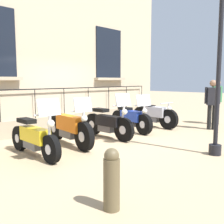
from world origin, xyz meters
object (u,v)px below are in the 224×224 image
object	(u,v)px
motorcycle_blue	(131,119)
lamppost	(220,42)
motorcycle_orange	(69,128)
motorcycle_silver	(154,115)
pedestrian_standing	(217,99)
motorcycle_yellow	(34,138)
motorcycle_black	(108,123)
bollard	(112,179)
pedestrian_walking	(212,102)

from	to	relation	value
motorcycle_blue	lamppost	bearing A→B (deg)	-15.66
motorcycle_orange	motorcycle_silver	size ratio (longest dim) A/B	1.13
motorcycle_orange	pedestrian_standing	xyz separation A→B (m)	(1.58, 6.01, 0.53)
motorcycle_yellow	pedestrian_standing	world-z (taller)	pedestrian_standing
motorcycle_black	motorcycle_orange	bearing A→B (deg)	-97.81
motorcycle_black	lamppost	world-z (taller)	lamppost
motorcycle_silver	bollard	bearing A→B (deg)	-61.55
motorcycle_black	pedestrian_standing	bearing A→B (deg)	73.37
motorcycle_black	pedestrian_walking	xyz separation A→B (m)	(1.71, 3.47, 0.54)
motorcycle_blue	lamppost	distance (m)	3.95
lamppost	pedestrian_standing	world-z (taller)	lamppost
motorcycle_yellow	bollard	xyz separation A→B (m)	(3.00, -0.68, 0.01)
motorcycle_silver	bollard	world-z (taller)	motorcycle_silver
motorcycle_orange	pedestrian_walking	bearing A→B (deg)	68.44
motorcycle_yellow	pedestrian_standing	distance (m)	7.35
motorcycle_yellow	motorcycle_blue	distance (m)	3.80
motorcycle_orange	pedestrian_walking	xyz separation A→B (m)	(1.89, 4.80, 0.52)
motorcycle_blue	motorcycle_silver	distance (m)	1.25
bollard	pedestrian_walking	size ratio (longest dim) A/B	0.49
lamppost	motorcycle_black	bearing A→B (deg)	-172.88
pedestrian_walking	motorcycle_orange	bearing A→B (deg)	-111.56
motorcycle_silver	lamppost	size ratio (longest dim) A/B	0.51
motorcycle_black	motorcycle_silver	distance (m)	2.52
motorcycle_blue	pedestrian_walking	distance (m)	2.93
bollard	pedestrian_walking	xyz separation A→B (m)	(-1.36, 6.67, 0.56)
motorcycle_blue	motorcycle_silver	world-z (taller)	motorcycle_blue
pedestrian_standing	lamppost	bearing A→B (deg)	-69.00
motorcycle_orange	bollard	bearing A→B (deg)	-29.96
motorcycle_yellow	motorcycle_black	bearing A→B (deg)	91.48
motorcycle_orange	pedestrian_standing	bearing A→B (deg)	75.26
pedestrian_standing	motorcycle_blue	bearing A→B (deg)	-114.29
motorcycle_orange	lamppost	world-z (taller)	lamppost
motorcycle_yellow	bollard	distance (m)	3.08
motorcycle_orange	pedestrian_walking	world-z (taller)	pedestrian_walking
motorcycle_silver	pedestrian_walking	bearing A→B (deg)	28.73
motorcycle_orange	bollard	size ratio (longest dim) A/B	2.64
motorcycle_silver	motorcycle_orange	bearing A→B (deg)	-92.28
motorcycle_blue	pedestrian_walking	xyz separation A→B (m)	(1.85, 2.20, 0.56)
motorcycle_black	motorcycle_blue	size ratio (longest dim) A/B	1.02
motorcycle_yellow	motorcycle_silver	size ratio (longest dim) A/B	1.05
motorcycle_blue	pedestrian_walking	size ratio (longest dim) A/B	1.14
motorcycle_orange	motorcycle_silver	bearing A→B (deg)	87.72
motorcycle_orange	motorcycle_blue	distance (m)	2.60
motorcycle_blue	pedestrian_standing	distance (m)	3.79
pedestrian_walking	motorcycle_blue	bearing A→B (deg)	-130.16
bollard	pedestrian_walking	distance (m)	6.83
motorcycle_yellow	lamppost	world-z (taller)	lamppost
lamppost	motorcycle_blue	bearing A→B (deg)	164.34
bollard	pedestrian_standing	bearing A→B (deg)	101.93
motorcycle_blue	pedestrian_standing	world-z (taller)	pedestrian_standing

